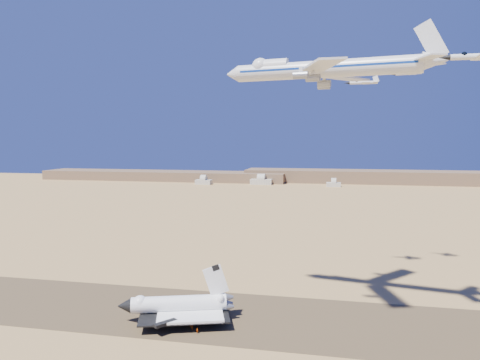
% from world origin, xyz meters
% --- Properties ---
extents(ground, '(1200.00, 1200.00, 0.00)m').
position_xyz_m(ground, '(0.00, 0.00, 0.00)').
color(ground, '#AB7D4C').
rests_on(ground, ground).
extents(runway, '(600.00, 50.00, 0.06)m').
position_xyz_m(runway, '(0.00, 0.00, 0.03)').
color(runway, brown).
rests_on(runway, ground).
extents(ridgeline, '(960.00, 90.00, 18.00)m').
position_xyz_m(ridgeline, '(65.32, 527.31, 7.63)').
color(ridgeline, brown).
rests_on(ridgeline, ground).
extents(hangars, '(200.50, 29.50, 30.00)m').
position_xyz_m(hangars, '(-64.00, 478.43, 4.83)').
color(hangars, beige).
rests_on(hangars, ground).
extents(shuttle, '(41.37, 33.28, 20.14)m').
position_xyz_m(shuttle, '(-8.64, -8.07, 5.41)').
color(shuttle, white).
rests_on(shuttle, runway).
extents(carrier_747, '(76.76, 58.30, 19.05)m').
position_xyz_m(carrier_747, '(38.73, 5.98, 88.87)').
color(carrier_747, silver).
extents(crew_a, '(0.54, 0.74, 1.90)m').
position_xyz_m(crew_a, '(-2.38, -13.02, 1.01)').
color(crew_a, '#C34D0B').
rests_on(crew_a, runway).
extents(crew_b, '(0.80, 0.96, 1.71)m').
position_xyz_m(crew_b, '(-1.19, -14.94, 0.91)').
color(crew_b, '#C34D0B').
rests_on(crew_b, runway).
extents(crew_c, '(1.22, 1.14, 1.89)m').
position_xyz_m(crew_c, '(1.30, -17.33, 1.01)').
color(crew_c, '#C34D0B').
rests_on(crew_c, runway).
extents(chase_jet_a, '(14.97, 7.93, 3.73)m').
position_xyz_m(chase_jet_a, '(76.50, -45.29, 83.39)').
color(chase_jet_a, silver).
extents(chase_jet_c, '(15.27, 8.14, 3.80)m').
position_xyz_m(chase_jet_c, '(56.22, 56.01, 89.63)').
color(chase_jet_c, silver).
extents(chase_jet_d, '(14.09, 8.27, 3.60)m').
position_xyz_m(chase_jet_d, '(76.50, 65.69, 94.40)').
color(chase_jet_d, silver).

